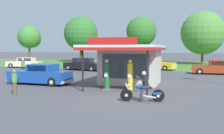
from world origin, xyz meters
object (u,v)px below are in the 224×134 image
object	(u,v)px
parked_car_back_row_centre_right	(154,64)
gas_pump_nearside	(107,76)
parked_car_back_row_centre	(84,65)
bystander_chatting_near_pumps	(23,66)
featured_classic_sedan	(41,75)
parked_car_back_row_centre_left	(25,63)
gas_pump_offside	(130,77)
parked_car_back_row_far_left	(216,68)
bystander_strolling_foreground	(14,82)
motorcycle_with_rider	(143,89)

from	to	relation	value
parked_car_back_row_centre_right	gas_pump_nearside	bearing A→B (deg)	-92.57
parked_car_back_row_centre	bystander_chatting_near_pumps	world-z (taller)	bystander_chatting_near_pumps
featured_classic_sedan	parked_car_back_row_centre_left	world-z (taller)	featured_classic_sedan
gas_pump_offside	parked_car_back_row_far_left	world-z (taller)	gas_pump_offside
parked_car_back_row_centre_right	gas_pump_offside	bearing A→B (deg)	-87.39
gas_pump_nearside	bystander_chatting_near_pumps	world-z (taller)	gas_pump_nearside
parked_car_back_row_far_left	bystander_chatting_near_pumps	xyz separation A→B (m)	(-19.10, -6.99, 0.24)
gas_pump_offside	parked_car_back_row_centre_right	size ratio (longest dim) A/B	0.37
featured_classic_sedan	parked_car_back_row_centre	size ratio (longest dim) A/B	0.87
bystander_strolling_foreground	gas_pump_nearside	bearing A→B (deg)	35.38
gas_pump_nearside	parked_car_back_row_centre_right	bearing A→B (deg)	87.43
motorcycle_with_rider	bystander_chatting_near_pumps	distance (m)	16.97
parked_car_back_row_centre_right	featured_classic_sedan	bearing A→B (deg)	-111.92
parked_car_back_row_centre_left	parked_car_back_row_far_left	xyz separation A→B (m)	(25.62, -2.39, 0.02)
motorcycle_with_rider	bystander_strolling_foreground	distance (m)	7.67
parked_car_back_row_centre_right	parked_car_back_row_far_left	xyz separation A→B (m)	(7.17, -4.15, -0.02)
motorcycle_with_rider	bystander_strolling_foreground	bearing A→B (deg)	-177.82
bystander_chatting_near_pumps	bystander_strolling_foreground	distance (m)	11.66
gas_pump_offside	parked_car_back_row_centre_left	distance (m)	24.88
gas_pump_offside	featured_classic_sedan	distance (m)	7.47
parked_car_back_row_far_left	gas_pump_nearside	bearing A→B (deg)	-120.75
gas_pump_nearside	parked_car_back_row_far_left	distance (m)	15.56
gas_pump_nearside	bystander_strolling_foreground	world-z (taller)	gas_pump_nearside
featured_classic_sedan	parked_car_back_row_centre	distance (m)	12.83
parked_car_back_row_centre_right	bystander_strolling_foreground	xyz separation A→B (m)	(-5.47, -20.85, 0.07)
featured_classic_sedan	bystander_strolling_foreground	size ratio (longest dim) A/B	3.34
parked_car_back_row_centre_left	bystander_strolling_foreground	xyz separation A→B (m)	(12.97, -19.09, 0.11)
featured_classic_sedan	bystander_strolling_foreground	distance (m)	4.64
gas_pump_offside	gas_pump_nearside	bearing A→B (deg)	-180.00
featured_classic_sedan	parked_car_back_row_centre	xyz separation A→B (m)	(-1.80, 12.71, -0.01)
parked_car_back_row_centre_right	bystander_strolling_foreground	world-z (taller)	parked_car_back_row_centre_right
parked_car_back_row_centre_right	bystander_strolling_foreground	distance (m)	21.55
parked_car_back_row_far_left	gas_pump_offside	bearing A→B (deg)	-115.47
motorcycle_with_rider	bystander_strolling_foreground	size ratio (longest dim) A/B	1.51
gas_pump_offside	featured_classic_sedan	size ratio (longest dim) A/B	0.41
featured_classic_sedan	parked_car_back_row_centre_right	xyz separation A→B (m)	(6.57, 16.34, -0.01)
bystander_chatting_near_pumps	gas_pump_offside	bearing A→B (deg)	-26.62
parked_car_back_row_centre_right	parked_car_back_row_far_left	distance (m)	8.28
parked_car_back_row_centre_right	bystander_chatting_near_pumps	size ratio (longest dim) A/B	3.25
gas_pump_offside	bystander_strolling_foreground	bearing A→B (deg)	-152.04
gas_pump_nearside	bystander_chatting_near_pumps	distance (m)	12.84
parked_car_back_row_far_left	parked_car_back_row_centre_right	bearing A→B (deg)	149.93
gas_pump_offside	parked_car_back_row_centre_left	world-z (taller)	gas_pump_offside
gas_pump_nearside	bystander_strolling_foreground	size ratio (longest dim) A/B	1.38
gas_pump_nearside	featured_classic_sedan	bearing A→B (deg)	168.48
featured_classic_sedan	bystander_strolling_foreground	xyz separation A→B (m)	(1.10, -4.51, 0.07)
gas_pump_nearside	parked_car_back_row_centre	size ratio (longest dim) A/B	0.36
gas_pump_nearside	gas_pump_offside	distance (m)	1.58
gas_pump_offside	bystander_chatting_near_pumps	size ratio (longest dim) A/B	1.19
gas_pump_nearside	parked_car_back_row_centre_left	xyz separation A→B (m)	(-17.66, 15.76, -0.28)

